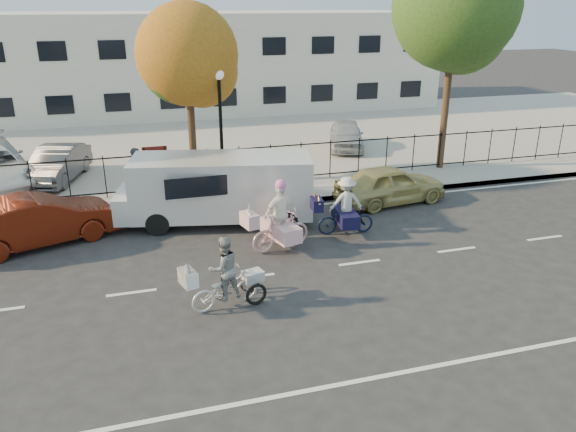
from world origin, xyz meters
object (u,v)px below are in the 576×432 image
object	(u,v)px
lot_car_d	(346,135)
unicorn_bike	(280,224)
lamppost	(220,109)
pedestrian	(136,173)
white_van	(219,187)
lot_car_c	(57,164)
red_sedan	(39,221)
gold_sedan	(390,185)
bull_bike	(345,211)
zebra_trike	(225,280)

from	to	relation	value
lot_car_d	unicorn_bike	bearing A→B (deg)	-101.73
lamppost	pedestrian	world-z (taller)	lamppost
white_van	lot_car_c	size ratio (longest dim) A/B	1.60
unicorn_bike	pedestrian	bearing A→B (deg)	20.66
red_sedan	gold_sedan	xyz separation A→B (m)	(11.32, 0.40, -0.05)
lamppost	bull_bike	distance (m)	6.04
white_van	gold_sedan	xyz separation A→B (m)	(6.03, 0.18, -0.51)
gold_sedan	lot_car_d	distance (m)	7.31
unicorn_bike	gold_sedan	size ratio (longest dim) A/B	0.53
lamppost	gold_sedan	distance (m)	6.49
unicorn_bike	lamppost	bearing A→B (deg)	-7.11
zebra_trike	lot_car_d	distance (m)	15.00
zebra_trike	red_sedan	world-z (taller)	zebra_trike
zebra_trike	pedestrian	bearing A→B (deg)	-3.49
gold_sedan	pedestrian	bearing A→B (deg)	65.25
red_sedan	gold_sedan	size ratio (longest dim) A/B	1.11
bull_bike	lot_car_d	size ratio (longest dim) A/B	0.52
red_sedan	gold_sedan	bearing A→B (deg)	-108.15
lamppost	unicorn_bike	xyz separation A→B (m)	(0.66, -5.34, -2.34)
lamppost	pedestrian	distance (m)	3.68
gold_sedan	lot_car_c	distance (m)	12.60
gold_sedan	lot_car_d	world-z (taller)	lot_car_d
bull_bike	pedestrian	world-z (taller)	pedestrian
pedestrian	lot_car_d	xyz separation A→B (m)	(9.71, 4.60, -0.26)
bull_bike	red_sedan	xyz separation A→B (m)	(-8.77, 1.74, 0.01)
lot_car_d	zebra_trike	bearing A→B (deg)	-103.11
pedestrian	lot_car_d	bearing A→B (deg)	169.21
unicorn_bike	bull_bike	size ratio (longest dim) A/B	1.08
red_sedan	white_van	bearing A→B (deg)	-107.83
lamppost	pedestrian	xyz separation A→B (m)	(-3.05, 0.00, -2.06)
red_sedan	lot_car_d	xyz separation A→B (m)	(12.56, 7.60, 0.07)
white_van	unicorn_bike	bearing A→B (deg)	-51.34
unicorn_bike	white_van	bearing A→B (deg)	12.38
unicorn_bike	bull_bike	xyz separation A→B (m)	(2.21, 0.59, -0.05)
red_sedan	lot_car_c	world-z (taller)	lot_car_c
pedestrian	lot_car_c	size ratio (longest dim) A/B	0.45
white_van	red_sedan	world-z (taller)	white_van
gold_sedan	lot_car_c	world-z (taller)	lot_car_c
zebra_trike	pedestrian	world-z (taller)	pedestrian
zebra_trike	white_van	world-z (taller)	white_van
unicorn_bike	lot_car_c	xyz separation A→B (m)	(-6.55, 8.30, 0.04)
white_van	red_sedan	xyz separation A→B (m)	(-5.29, -0.21, -0.46)
bull_bike	lot_car_d	world-z (taller)	bull_bike
zebra_trike	unicorn_bike	size ratio (longest dim) A/B	0.96
pedestrian	unicorn_bike	bearing A→B (deg)	88.65
lot_car_c	lot_car_d	bearing A→B (deg)	23.49
gold_sedan	lot_car_d	xyz separation A→B (m)	(1.24, 7.20, 0.12)
zebra_trike	white_van	xyz separation A→B (m)	(0.79, 5.27, 0.52)
white_van	gold_sedan	distance (m)	6.06
bull_bike	red_sedan	bearing A→B (deg)	84.92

